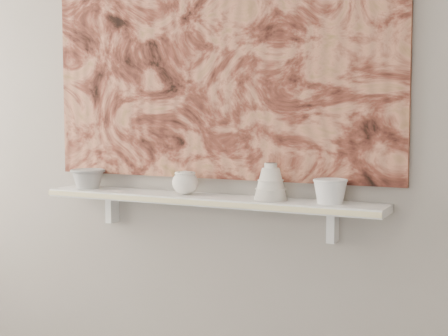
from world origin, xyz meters
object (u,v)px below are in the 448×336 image
Objects in this scene: cup_cream at (185,183)px; bell_vessel at (271,181)px; bowl_grey at (88,178)px; bowl_white at (330,191)px; shelf at (205,200)px; painting at (214,38)px.

bell_vessel is (0.36, 0.00, 0.02)m from cup_cream.
bowl_grey is 1.22× the size of bowl_white.
cup_cream is at bearing 180.00° from bowl_white.
cup_cream is (0.48, 0.00, 0.00)m from bowl_grey.
shelf is at bearing 180.00° from bell_vessel.
painting reaches higher than cup_cream.
bell_vessel is 0.23m from bowl_white.
bell_vessel is at bearing 0.00° from cup_cream.
bell_vessel is (0.27, 0.00, 0.08)m from shelf.
bowl_grey is 0.48m from cup_cream.
cup_cream is at bearing 0.00° from bowl_grey.
painting reaches higher than bowl_white.
bowl_white is (1.07, 0.00, 0.00)m from bowl_grey.
bowl_white is (0.23, 0.00, -0.02)m from bell_vessel.
painting is at bearing 8.07° from bowl_grey.
shelf is 9.42× the size of bowl_grey.
painting is at bearing 163.59° from bell_vessel.
bowl_white reaches higher than shelf.
bell_vessel is at bearing 180.00° from bowl_white.
shelf is at bearing 0.00° from bowl_grey.
painting is 14.72× the size of cup_cream.
bowl_grey is 1.46× the size of cup_cream.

